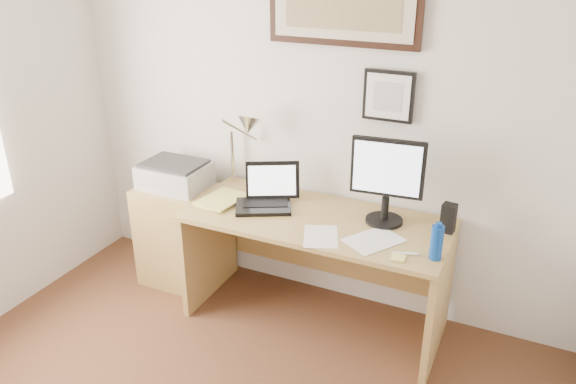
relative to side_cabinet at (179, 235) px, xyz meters
The scene contains 17 objects.
wall_back 1.32m from the side_cabinet, 19.18° to the left, with size 3.50×0.02×2.50m, color silver.
side_cabinet is the anchor object (origin of this frame).
water_bottle 1.89m from the side_cabinet, ahead, with size 0.07×0.07×0.19m, color #0B3A92.
bottle_cap 1.92m from the side_cabinet, ahead, with size 0.03×0.03×0.02m, color #0B3A92.
speaker 1.88m from the side_cabinet, ahead, with size 0.08×0.07×0.17m, color black.
paper_sheet_a 1.27m from the side_cabinet, 12.21° to the right, with size 0.19×0.27×0.00m, color silver.
paper_sheet_b 1.53m from the side_cabinet, ahead, with size 0.22×0.31×0.00m, color silver.
sticky_pad 1.72m from the side_cabinet, 10.77° to the right, with size 0.07×0.07×0.01m, color #EBE36F.
marker_pen 1.73m from the side_cabinet, ahead, with size 0.02×0.02×0.14m, color white.
book 0.52m from the side_cabinet, 13.13° to the right, with size 0.23×0.31×0.02m, color #CFCE61.
desk 1.08m from the side_cabinet, ahead, with size 1.60×0.70×0.75m.
laptop 0.85m from the side_cabinet, ahead, with size 0.41×0.43×0.26m.
lcd_monitor 1.61m from the side_cabinet, ahead, with size 0.42×0.22×0.52m.
printer 0.45m from the side_cabinet, 99.43° to the left, with size 0.44×0.34×0.18m.
desk_lamp 0.98m from the side_cabinet, 14.38° to the left, with size 0.29×0.27×0.53m.
picture_large 1.93m from the side_cabinet, 15.25° to the left, with size 0.92×0.04×0.47m.
picture_small 1.77m from the side_cabinet, 12.05° to the left, with size 0.30×0.03×0.30m.
Camera 1 is at (1.27, -1.18, 2.27)m, focal length 35.00 mm.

